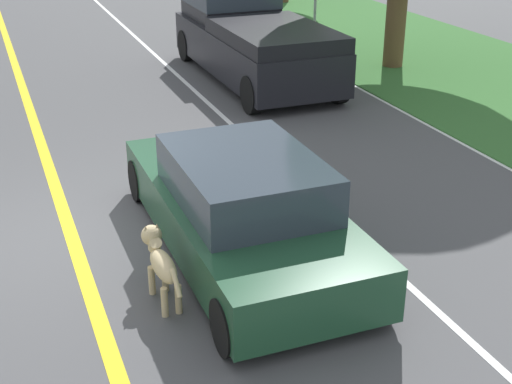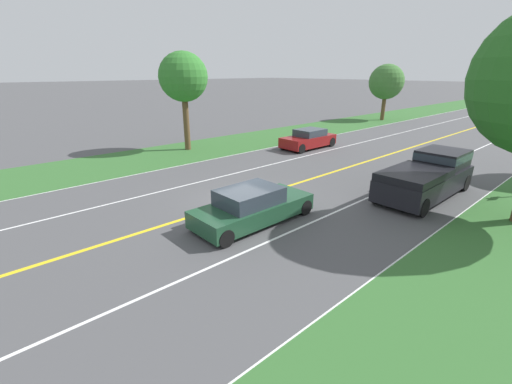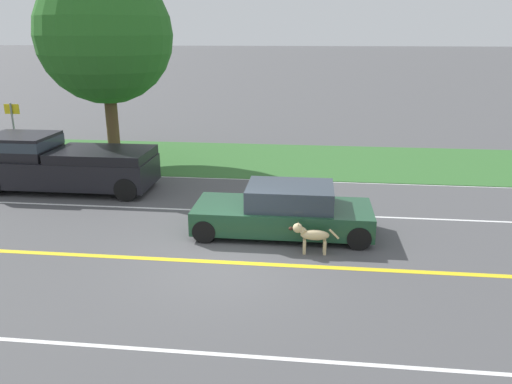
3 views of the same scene
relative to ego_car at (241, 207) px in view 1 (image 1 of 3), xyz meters
The scene contains 7 objects.
ground_plane 2.37m from the ego_car, 149.45° to the left, with size 400.00×400.00×0.00m, color #4C4C4F.
centre_divider_line 2.37m from the ego_car, 149.45° to the left, with size 0.18×160.00×0.01m, color yellow.
lane_edge_line_right 5.20m from the ego_car, 13.03° to the left, with size 0.14×160.00×0.01m, color white.
lane_dash_same_dir 2.02m from the ego_car, 37.29° to the left, with size 0.10×160.00×0.01m, color white.
ego_car is the anchor object (origin of this frame).
dog 1.42m from the ego_car, 149.89° to the right, with size 0.27×1.24×0.80m.
pickup_truck 8.37m from the ego_car, 68.32° to the left, with size 2.14×5.69×1.88m.
Camera 1 is at (-0.76, -8.65, 4.45)m, focal length 50.00 mm.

